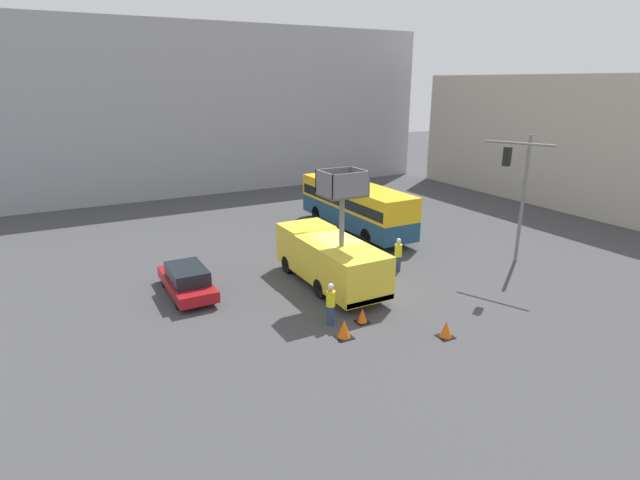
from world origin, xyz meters
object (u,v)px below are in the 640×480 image
at_px(road_worker_near_truck, 331,304).
at_px(parked_car_curbside, 187,280).
at_px(city_bus, 355,204).
at_px(traffic_cone_mid_road, 344,329).
at_px(traffic_cone_near_truck, 362,316).
at_px(traffic_light_pole, 519,182).
at_px(road_worker_directing, 398,255).
at_px(utility_truck, 330,257).
at_px(traffic_cone_far_side, 446,330).

bearing_deg(road_worker_near_truck, parked_car_curbside, -150.36).
bearing_deg(city_bus, traffic_cone_mid_road, 158.97).
relative_size(city_bus, traffic_cone_near_truck, 16.55).
bearing_deg(traffic_light_pole, traffic_cone_mid_road, -168.16).
distance_m(road_worker_directing, traffic_cone_near_truck, 6.40).
xyz_separation_m(traffic_light_pole, road_worker_directing, (-5.78, 2.31, -3.76)).
distance_m(traffic_light_pole, parked_car_curbside, 17.44).
height_order(utility_truck, traffic_light_pole, traffic_light_pole).
bearing_deg(traffic_cone_far_side, utility_truck, 101.89).
bearing_deg(traffic_cone_far_side, parked_car_curbside, 131.26).
bearing_deg(road_worker_near_truck, utility_truck, 143.66).
xyz_separation_m(utility_truck, parked_car_curbside, (-6.46, 2.21, -0.75)).
xyz_separation_m(utility_truck, traffic_cone_far_side, (1.43, -6.79, -1.16)).
distance_m(utility_truck, traffic_cone_mid_road, 5.45).
distance_m(city_bus, traffic_cone_near_truck, 13.50).
height_order(utility_truck, road_worker_directing, utility_truck).
bearing_deg(parked_car_curbside, utility_truck, -18.87).
bearing_deg(road_worker_near_truck, traffic_cone_near_truck, 61.21).
height_order(traffic_cone_near_truck, traffic_cone_mid_road, traffic_cone_mid_road).
height_order(city_bus, traffic_light_pole, traffic_light_pole).
relative_size(road_worker_directing, traffic_cone_far_side, 2.65).
bearing_deg(road_worker_directing, traffic_light_pole, -70.52).
height_order(traffic_cone_near_truck, traffic_cone_far_side, traffic_cone_far_side).
bearing_deg(city_bus, utility_truck, 153.09).
distance_m(traffic_cone_near_truck, traffic_cone_mid_road, 1.54).
relative_size(city_bus, road_worker_directing, 5.67).
distance_m(city_bus, road_worker_near_truck, 13.73).
xyz_separation_m(city_bus, road_worker_near_truck, (-8.15, -11.01, -0.96)).
xyz_separation_m(city_bus, traffic_cone_mid_road, (-8.25, -12.24, -1.52)).
height_order(road_worker_directing, parked_car_curbside, road_worker_directing).
xyz_separation_m(city_bus, road_worker_directing, (-2.01, -7.41, -0.96)).
height_order(utility_truck, road_worker_near_truck, utility_truck).
distance_m(traffic_cone_near_truck, traffic_cone_far_side, 3.43).
bearing_deg(utility_truck, traffic_cone_far_side, -78.11).
relative_size(utility_truck, road_worker_directing, 3.96).
relative_size(traffic_light_pole, traffic_cone_far_side, 10.14).
relative_size(road_worker_directing, traffic_cone_near_truck, 2.92).
height_order(road_worker_directing, traffic_cone_near_truck, road_worker_directing).
distance_m(utility_truck, road_worker_directing, 4.16).
xyz_separation_m(utility_truck, traffic_cone_mid_road, (-2.12, -4.90, -1.13)).
height_order(road_worker_near_truck, road_worker_directing, same).
bearing_deg(traffic_cone_far_side, traffic_cone_near_truck, 129.93).
relative_size(utility_truck, traffic_cone_mid_road, 9.60).
bearing_deg(road_worker_near_truck, road_worker_directing, 112.91).
bearing_deg(traffic_light_pole, traffic_cone_far_side, -152.51).
bearing_deg(traffic_cone_near_truck, utility_truck, 79.44).
height_order(road_worker_near_truck, traffic_cone_near_truck, road_worker_near_truck).
bearing_deg(city_bus, road_worker_near_truck, 156.42).
height_order(utility_truck, traffic_cone_near_truck, utility_truck).
bearing_deg(parked_car_curbside, road_worker_near_truck, -52.92).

